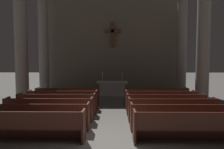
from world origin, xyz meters
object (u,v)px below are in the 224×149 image
object	(u,v)px
pew_right_row_3	(172,110)
candlestick_left	(102,79)
pew_left_row_4	(57,104)
column_right_third	(182,45)
pew_right_row_4	(166,104)
column_left_second	(21,40)
pew_left_row_3	(49,109)
pew_right_row_1	(193,127)
pew_left_row_6	(68,96)
pew_right_row_6	(156,96)
pew_left_row_5	(63,100)
altar	(112,88)
pew_left_row_2	(39,116)
pew_left_row_1	(26,126)
column_right_second	(203,39)
column_left_third	(44,45)
pew_right_row_2	(181,117)
candlestick_right	(122,79)
pew_right_row_5	(160,100)

from	to	relation	value
pew_right_row_3	candlestick_left	distance (m)	6.81
pew_left_row_4	column_right_third	bearing A→B (deg)	35.95
pew_right_row_4	pew_left_row_4	bearing A→B (deg)	180.00
column_left_second	pew_right_row_3	bearing A→B (deg)	-22.30
pew_left_row_3	pew_right_row_1	xyz separation A→B (m)	(4.91, -2.01, 0.00)
pew_left_row_6	pew_right_row_6	distance (m)	4.91
candlestick_left	pew_left_row_5	bearing A→B (deg)	-113.82
pew_right_row_3	altar	size ratio (longest dim) A/B	1.58
pew_left_row_4	pew_right_row_3	xyz separation A→B (m)	(4.91, -1.01, 0.00)
pew_left_row_6	candlestick_left	xyz separation A→B (m)	(1.75, 2.97, 0.74)
pew_left_row_2	pew_right_row_4	distance (m)	5.31
pew_left_row_4	pew_left_row_6	bearing A→B (deg)	90.00
candlestick_left	pew_right_row_4	bearing A→B (deg)	-57.65
pew_right_row_1	pew_right_row_3	bearing A→B (deg)	90.00
pew_left_row_1	pew_left_row_2	bearing A→B (deg)	90.00
pew_left_row_1	column_right_third	world-z (taller)	column_right_third
column_right_second	column_left_third	distance (m)	10.51
pew_right_row_1	pew_right_row_2	xyz separation A→B (m)	(0.00, 1.01, 0.00)
pew_left_row_6	pew_right_row_4	size ratio (longest dim) A/B	1.00
pew_right_row_2	pew_left_row_6	bearing A→B (deg)	140.63
pew_right_row_2	pew_right_row_4	bearing A→B (deg)	90.00
pew_right_row_3	column_right_second	xyz separation A→B (m)	(2.53, 3.05, 3.12)
pew_left_row_1	altar	bearing A→B (deg)	72.95
pew_right_row_2	candlestick_left	distance (m)	7.71
column_left_third	pew_right_row_1	bearing A→B (deg)	-48.53
pew_right_row_1	pew_left_row_3	bearing A→B (deg)	157.70
pew_left_row_1	column_right_second	size ratio (longest dim) A/B	0.47
column_left_third	column_left_second	bearing A→B (deg)	-90.00
pew_left_row_1	column_right_third	bearing A→B (deg)	48.53
pew_left_row_1	altar	size ratio (longest dim) A/B	1.58
pew_right_row_6	pew_left_row_3	bearing A→B (deg)	-148.40
pew_left_row_2	column_right_second	size ratio (longest dim) A/B	0.47
pew_left_row_1	pew_right_row_6	bearing A→B (deg)	45.72
pew_right_row_1	altar	distance (m)	8.37
pew_right_row_3	column_left_third	distance (m)	10.29
pew_left_row_6	pew_right_row_4	bearing A→B (deg)	-22.30
pew_left_row_6	pew_left_row_4	bearing A→B (deg)	-90.00
pew_left_row_3	candlestick_right	xyz separation A→B (m)	(3.15, 5.99, 0.74)
pew_left_row_3	altar	xyz separation A→B (m)	(2.45, 5.99, 0.06)
pew_right_row_6	column_left_second	size ratio (longest dim) A/B	0.47
pew_left_row_4	pew_right_row_5	bearing A→B (deg)	11.59
pew_right_row_2	candlestick_right	xyz separation A→B (m)	(-1.75, 6.99, 0.74)
pew_right_row_6	pew_left_row_2	bearing A→B (deg)	-140.63
pew_right_row_5	altar	xyz separation A→B (m)	(-2.45, 3.97, 0.06)
pew_left_row_1	pew_right_row_5	distance (m)	6.35
pew_right_row_1	column_left_third	bearing A→B (deg)	131.47
pew_right_row_4	candlestick_left	size ratio (longest dim) A/B	5.33
column_left_second	candlestick_left	world-z (taller)	column_left_second
column_right_second	column_left_third	size ratio (longest dim) A/B	1.00
column_left_third	altar	size ratio (longest dim) A/B	3.35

